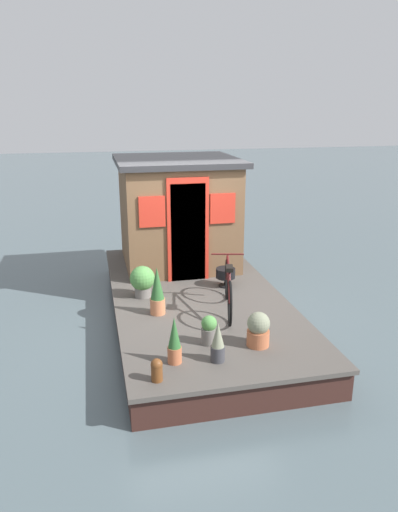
{
  "coord_description": "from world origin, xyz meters",
  "views": [
    {
      "loc": [
        -7.17,
        1.57,
        3.4
      ],
      "look_at": [
        -0.2,
        0.0,
        1.14
      ],
      "focal_mm": 33.87,
      "sensor_mm": 36.0,
      "label": 1
    }
  ],
  "objects_px": {
    "houseboat_cabin": "(177,211)",
    "bicycle": "(228,288)",
    "potted_plant_geranium": "(218,343)",
    "charcoal_grill": "(226,274)",
    "potted_plant_sage": "(142,280)",
    "potted_plant_basil": "(157,292)",
    "potted_plant_mint": "(174,341)",
    "potted_plant_succulent": "(209,330)",
    "mooring_bollard": "(157,369)",
    "potted_plant_fern": "(258,329)"
  },
  "relations": [
    {
      "from": "potted_plant_basil",
      "to": "potted_plant_geranium",
      "type": "height_order",
      "value": "potted_plant_basil"
    },
    {
      "from": "bicycle",
      "to": "charcoal_grill",
      "type": "distance_m",
      "value": 1.02
    },
    {
      "from": "potted_plant_succulent",
      "to": "potted_plant_geranium",
      "type": "height_order",
      "value": "potted_plant_geranium"
    },
    {
      "from": "potted_plant_sage",
      "to": "potted_plant_succulent",
      "type": "relative_size",
      "value": 1.32
    },
    {
      "from": "bicycle",
      "to": "potted_plant_mint",
      "type": "xyz_separation_m",
      "value": [
        -1.32,
        1.04,
        -0.08
      ]
    },
    {
      "from": "potted_plant_mint",
      "to": "mooring_bollard",
      "type": "bearing_deg",
      "value": 143.03
    },
    {
      "from": "potted_plant_succulent",
      "to": "mooring_bollard",
      "type": "xyz_separation_m",
      "value": [
        -0.72,
        0.78,
        -0.05
      ]
    },
    {
      "from": "houseboat_cabin",
      "to": "potted_plant_sage",
      "type": "distance_m",
      "value": 1.97
    },
    {
      "from": "charcoal_grill",
      "to": "mooring_bollard",
      "type": "height_order",
      "value": "charcoal_grill"
    },
    {
      "from": "potted_plant_fern",
      "to": "potted_plant_geranium",
      "type": "bearing_deg",
      "value": 113.84
    },
    {
      "from": "potted_plant_sage",
      "to": "potted_plant_geranium",
      "type": "distance_m",
      "value": 2.32
    },
    {
      "from": "bicycle",
      "to": "charcoal_grill",
      "type": "height_order",
      "value": "bicycle"
    },
    {
      "from": "charcoal_grill",
      "to": "potted_plant_succulent",
      "type": "bearing_deg",
      "value": 158.42
    },
    {
      "from": "potted_plant_sage",
      "to": "charcoal_grill",
      "type": "bearing_deg",
      "value": -83.95
    },
    {
      "from": "mooring_bollard",
      "to": "potted_plant_mint",
      "type": "bearing_deg",
      "value": -36.97
    },
    {
      "from": "mooring_bollard",
      "to": "potted_plant_fern",
      "type": "bearing_deg",
      "value": -68.67
    },
    {
      "from": "potted_plant_mint",
      "to": "potted_plant_succulent",
      "type": "distance_m",
      "value": 0.64
    },
    {
      "from": "charcoal_grill",
      "to": "potted_plant_basil",
      "type": "bearing_deg",
      "value": 123.88
    },
    {
      "from": "bicycle",
      "to": "potted_plant_geranium",
      "type": "distance_m",
      "value": 1.5
    },
    {
      "from": "potted_plant_geranium",
      "to": "potted_plant_mint",
      "type": "bearing_deg",
      "value": 81.33
    },
    {
      "from": "potted_plant_sage",
      "to": "potted_plant_fern",
      "type": "xyz_separation_m",
      "value": [
        -1.97,
        -1.25,
        -0.05
      ]
    },
    {
      "from": "potted_plant_sage",
      "to": "potted_plant_basil",
      "type": "height_order",
      "value": "potted_plant_basil"
    },
    {
      "from": "potted_plant_mint",
      "to": "potted_plant_succulent",
      "type": "xyz_separation_m",
      "value": [
        0.38,
        -0.52,
        -0.09
      ]
    },
    {
      "from": "potted_plant_basil",
      "to": "potted_plant_fern",
      "type": "height_order",
      "value": "potted_plant_basil"
    },
    {
      "from": "potted_plant_mint",
      "to": "potted_plant_sage",
      "type": "bearing_deg",
      "value": 3.69
    },
    {
      "from": "bicycle",
      "to": "potted_plant_geranium",
      "type": "xyz_separation_m",
      "value": [
        -1.39,
        0.53,
        -0.12
      ]
    },
    {
      "from": "potted_plant_mint",
      "to": "potted_plant_fern",
      "type": "bearing_deg",
      "value": -80.39
    },
    {
      "from": "potted_plant_mint",
      "to": "potted_plant_succulent",
      "type": "height_order",
      "value": "potted_plant_mint"
    },
    {
      "from": "potted_plant_mint",
      "to": "potted_plant_basil",
      "type": "height_order",
      "value": "potted_plant_basil"
    },
    {
      "from": "potted_plant_sage",
      "to": "charcoal_grill",
      "type": "distance_m",
      "value": 1.43
    },
    {
      "from": "potted_plant_sage",
      "to": "charcoal_grill",
      "type": "relative_size",
      "value": 1.57
    },
    {
      "from": "potted_plant_fern",
      "to": "potted_plant_mint",
      "type": "bearing_deg",
      "value": 99.61
    },
    {
      "from": "houseboat_cabin",
      "to": "potted_plant_basil",
      "type": "xyz_separation_m",
      "value": [
        -2.31,
        0.73,
        -0.67
      ]
    },
    {
      "from": "potted_plant_succulent",
      "to": "mooring_bollard",
      "type": "height_order",
      "value": "potted_plant_succulent"
    },
    {
      "from": "potted_plant_basil",
      "to": "mooring_bollard",
      "type": "xyz_separation_m",
      "value": [
        -1.8,
        0.26,
        -0.2
      ]
    },
    {
      "from": "potted_plant_geranium",
      "to": "charcoal_grill",
      "type": "height_order",
      "value": "potted_plant_geranium"
    },
    {
      "from": "potted_plant_geranium",
      "to": "mooring_bollard",
      "type": "relative_size",
      "value": 1.87
    },
    {
      "from": "potted_plant_sage",
      "to": "mooring_bollard",
      "type": "distance_m",
      "value": 2.51
    },
    {
      "from": "potted_plant_mint",
      "to": "potted_plant_basil",
      "type": "bearing_deg",
      "value": -0.07
    },
    {
      "from": "mooring_bollard",
      "to": "bicycle",
      "type": "bearing_deg",
      "value": -38.02
    },
    {
      "from": "houseboat_cabin",
      "to": "bicycle",
      "type": "distance_m",
      "value": 2.54
    },
    {
      "from": "mooring_bollard",
      "to": "potted_plant_succulent",
      "type": "bearing_deg",
      "value": -47.01
    },
    {
      "from": "potted_plant_succulent",
      "to": "mooring_bollard",
      "type": "bearing_deg",
      "value": 132.99
    },
    {
      "from": "potted_plant_basil",
      "to": "charcoal_grill",
      "type": "bearing_deg",
      "value": -56.12
    },
    {
      "from": "bicycle",
      "to": "potted_plant_succulent",
      "type": "bearing_deg",
      "value": 150.85
    },
    {
      "from": "potted_plant_basil",
      "to": "potted_plant_succulent",
      "type": "xyz_separation_m",
      "value": [
        -1.07,
        -0.51,
        -0.15
      ]
    },
    {
      "from": "houseboat_cabin",
      "to": "mooring_bollard",
      "type": "bearing_deg",
      "value": 166.43
    },
    {
      "from": "potted_plant_sage",
      "to": "potted_plant_geranium",
      "type": "relative_size",
      "value": 1.01
    },
    {
      "from": "potted_plant_succulent",
      "to": "potted_plant_mint",
      "type": "bearing_deg",
      "value": 126.13
    },
    {
      "from": "potted_plant_geranium",
      "to": "mooring_bollard",
      "type": "bearing_deg",
      "value": 109.31
    }
  ]
}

